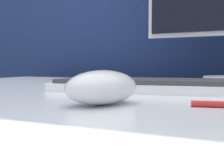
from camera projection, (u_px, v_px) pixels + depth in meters
The scene contains 3 objects.
partition_panel at pixel (204, 85), 1.02m from camera, with size 5.00×0.03×1.41m.
computer_mouse_near at pixel (102, 87), 0.34m from camera, with size 0.11×0.13×0.04m.
keyboard at pixel (148, 85), 0.52m from camera, with size 0.39×0.19×0.02m.
Camera 1 is at (0.06, -0.49, 0.78)m, focal length 42.00 mm.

